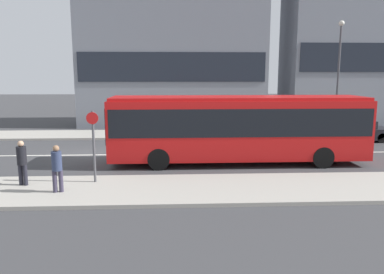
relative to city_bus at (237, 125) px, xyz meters
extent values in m
plane|color=#3A3A3D|center=(-7.36, 2.06, -1.80)|extent=(120.00, 120.00, 0.00)
cube|color=#A39E93|center=(-7.36, -4.19, -1.74)|extent=(44.00, 3.50, 0.13)
cube|color=#A39E93|center=(-7.36, 8.31, -1.74)|extent=(44.00, 3.50, 0.13)
cube|color=silver|center=(-7.36, 2.06, -1.80)|extent=(41.80, 0.16, 0.01)
cube|color=gray|center=(-3.04, 14.12, 6.68)|extent=(14.72, 5.11, 16.97)
cube|color=#1E232D|center=(-3.04, 11.53, 2.86)|extent=(14.13, 0.08, 2.20)
cube|color=gray|center=(13.35, 14.03, 8.01)|extent=(13.88, 4.92, 19.62)
cube|color=red|center=(0.01, 0.00, -0.15)|extent=(11.73, 2.57, 2.67)
cube|color=black|center=(0.01, 0.00, 0.25)|extent=(11.50, 2.60, 1.23)
cube|color=red|center=(0.01, 0.00, 1.25)|extent=(11.56, 2.37, 0.14)
cube|color=black|center=(-5.88, 0.00, 0.09)|extent=(0.05, 2.26, 1.60)
cube|color=yellow|center=(-5.88, 0.00, 0.97)|extent=(0.04, 1.80, 0.32)
cylinder|color=black|center=(-3.63, -1.17, -1.32)|extent=(0.96, 0.28, 0.96)
cylinder|color=black|center=(-3.63, 1.17, -1.32)|extent=(0.96, 0.28, 0.96)
cylinder|color=black|center=(3.65, -1.17, -1.32)|extent=(0.96, 0.28, 0.96)
cylinder|color=black|center=(3.65, 1.17, -1.32)|extent=(0.96, 0.28, 0.96)
cube|color=black|center=(8.35, 5.50, -1.31)|extent=(4.16, 1.78, 0.68)
cube|color=#21262B|center=(8.23, 5.50, -0.74)|extent=(2.29, 1.57, 0.47)
cylinder|color=black|center=(9.64, 4.70, -1.50)|extent=(0.60, 0.18, 0.60)
cylinder|color=black|center=(9.64, 6.31, -1.50)|extent=(0.60, 0.18, 0.60)
cylinder|color=black|center=(7.06, 4.70, -1.50)|extent=(0.60, 0.18, 0.60)
cylinder|color=black|center=(7.06, 6.31, -1.50)|extent=(0.60, 0.18, 0.60)
cylinder|color=#23232D|center=(-8.56, -3.59, -1.29)|extent=(0.15, 0.15, 0.76)
cylinder|color=#23232D|center=(-8.37, -3.65, -1.29)|extent=(0.15, 0.15, 0.76)
cylinder|color=black|center=(-8.46, -3.62, -0.57)|extent=(0.34, 0.34, 0.66)
sphere|color=tan|center=(-8.46, -3.62, -0.13)|extent=(0.22, 0.22, 0.22)
cylinder|color=#383347|center=(-7.04, -4.53, -1.29)|extent=(0.15, 0.15, 0.76)
cylinder|color=#383347|center=(-6.84, -4.49, -1.29)|extent=(0.15, 0.15, 0.76)
cylinder|color=#2D3856|center=(-6.94, -4.51, -0.58)|extent=(0.34, 0.34, 0.66)
sphere|color=#936B4C|center=(-6.94, -4.51, -0.14)|extent=(0.21, 0.21, 0.21)
cylinder|color=#4C4C51|center=(-5.93, -3.32, -0.33)|extent=(0.09, 0.09, 2.69)
cylinder|color=red|center=(-5.93, -3.38, 0.75)|extent=(0.44, 0.03, 0.44)
cylinder|color=#4C4C51|center=(7.80, 7.15, 1.88)|extent=(0.14, 0.14, 7.10)
sphere|color=silver|center=(7.80, 7.15, 5.53)|extent=(0.36, 0.36, 0.36)
camera|label=1|loc=(-2.94, -17.10, 2.34)|focal=35.00mm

